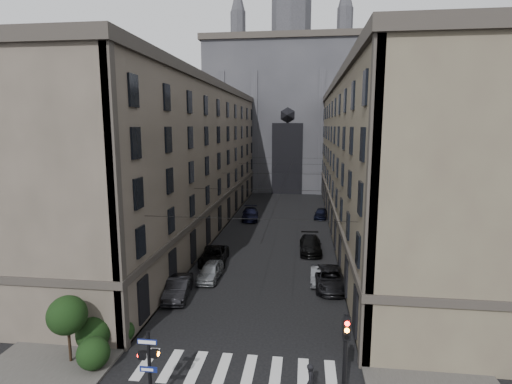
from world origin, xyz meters
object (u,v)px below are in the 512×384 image
at_px(car_right_midfar, 310,245).
at_px(car_left_far, 250,214).
at_px(car_right_midnear, 329,278).
at_px(pedestrian_signal_left, 149,364).
at_px(traffic_light_right, 345,354).
at_px(car_left_midnear, 178,288).
at_px(gothic_tower, 290,106).
at_px(car_right_near, 319,275).
at_px(car_left_midfar, 214,256).
at_px(car_left_near, 210,271).
at_px(pedestrian, 311,381).
at_px(car_right_far, 321,213).

bearing_deg(car_right_midfar, car_left_far, 119.64).
bearing_deg(car_right_midnear, pedestrian_signal_left, -125.90).
xyz_separation_m(traffic_light_right, car_left_midnear, (-11.79, 11.99, -2.49)).
distance_m(gothic_tower, car_right_near, 59.27).
bearing_deg(car_left_midfar, traffic_light_right, -66.60).
xyz_separation_m(pedestrian_signal_left, car_right_midnear, (9.35, 15.88, -1.53)).
distance_m(car_left_near, pedestrian, 17.08).
bearing_deg(traffic_light_right, car_left_midfar, 118.10).
bearing_deg(car_left_midnear, car_left_midfar, 75.81).
relative_size(car_left_midfar, pedestrian, 2.97).
bearing_deg(car_left_midnear, car_right_near, 14.89).
distance_m(car_left_near, car_right_midnear, 10.39).
height_order(traffic_light_right, car_left_far, traffic_light_right).
relative_size(car_left_midnear, car_left_far, 0.86).
height_order(traffic_light_right, car_left_midfar, traffic_light_right).
distance_m(car_left_far, pedestrian, 38.78).
height_order(car_left_midfar, car_right_near, car_left_midfar).
distance_m(traffic_light_right, car_left_midnear, 17.00).
distance_m(car_right_midnear, car_right_far, 25.63).
distance_m(car_left_midfar, car_left_far, 18.97).
bearing_deg(car_left_near, pedestrian, -58.74).
relative_size(pedestrian_signal_left, car_right_midfar, 0.71).
bearing_deg(car_left_midnear, car_right_midnear, 8.88).
relative_size(gothic_tower, car_right_midfar, 10.25).
bearing_deg(traffic_light_right, gothic_tower, 94.38).
distance_m(pedestrian_signal_left, car_left_near, 16.50).
bearing_deg(pedestrian_signal_left, car_left_midfar, 94.62).
xyz_separation_m(car_right_midnear, car_right_far, (0.21, 25.63, -0.04)).
distance_m(car_left_midnear, car_right_midfar, 16.67).
height_order(traffic_light_right, pedestrian, traffic_light_right).
bearing_deg(traffic_light_right, pedestrian, 139.54).
height_order(car_left_near, car_right_far, car_right_far).
xyz_separation_m(pedestrian_signal_left, car_left_far, (-0.69, 39.55, -1.50)).
bearing_deg(gothic_tower, car_right_midnear, -84.21).
bearing_deg(car_left_far, pedestrian_signal_left, -95.24).
relative_size(car_left_midnear, car_right_midfar, 0.86).
distance_m(pedestrian_signal_left, car_right_midnear, 18.49).
distance_m(car_left_far, car_right_midfar, 16.59).
bearing_deg(traffic_light_right, car_right_midfar, 92.88).
xyz_separation_m(car_right_midnear, car_right_midfar, (-1.49, 9.46, 0.03)).
distance_m(car_left_near, car_left_midfar, 4.27).
xyz_separation_m(car_left_midfar, pedestrian, (9.31, -18.93, 0.16)).
height_order(car_left_midnear, car_right_midnear, car_left_midnear).
bearing_deg(car_right_midnear, car_right_near, 123.78).
height_order(traffic_light_right, car_right_midfar, traffic_light_right).
distance_m(gothic_tower, pedestrian_signal_left, 75.15).
bearing_deg(car_left_far, car_right_midnear, -73.26).
distance_m(pedestrian_signal_left, car_left_midnear, 12.79).
distance_m(car_left_near, car_right_far, 27.26).
bearing_deg(car_left_near, car_right_far, 67.93).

